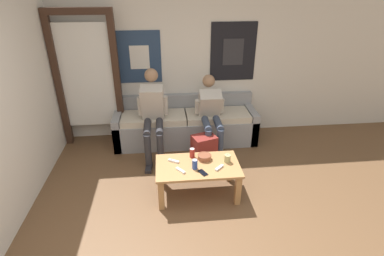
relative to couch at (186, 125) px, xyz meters
The scene contains 15 objects.
wall_back 1.07m from the couch, 116.56° to the left, with size 10.00×0.07×2.55m.
door_frame 1.78m from the couch, behind, with size 1.00×0.10×2.15m.
couch is the anchor object (origin of this frame).
coffee_table 1.44m from the couch, 88.62° to the right, with size 1.04×0.60×0.43m.
person_seated_adult 0.76m from the couch, 146.95° to the right, with size 0.47×0.95×1.31m.
person_seated_teen 0.61m from the couch, 40.59° to the right, with size 0.47×0.96×1.17m.
backpack 0.79m from the couch, 74.15° to the right, with size 0.40×0.36×0.46m.
ceramic_bowl 1.33m from the couch, 84.14° to the right, with size 0.18×0.18×0.07m.
pillar_candle 1.48m from the couch, 73.58° to the right, with size 0.08×0.08×0.11m.
drink_can_blue 1.52m from the couch, 90.42° to the right, with size 0.07×0.07×0.12m.
drink_can_red 1.26m from the couch, 90.73° to the right, with size 0.07×0.07×0.12m.
game_controller_near_left 1.58m from the couch, 79.45° to the right, with size 0.13×0.13×0.03m.
game_controller_near_right 1.57m from the couch, 96.91° to the right, with size 0.11×0.14×0.03m.
game_controller_far_center 1.37m from the couch, 101.06° to the right, with size 0.14×0.10×0.03m.
cell_phone 1.62m from the couch, 87.37° to the right, with size 0.12×0.15×0.01m.
Camera 1 is at (-0.17, -2.04, 2.51)m, focal length 28.00 mm.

